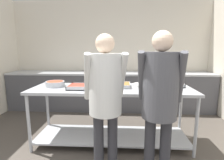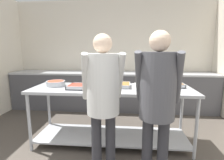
% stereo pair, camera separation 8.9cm
% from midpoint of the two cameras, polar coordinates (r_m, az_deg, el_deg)
% --- Properties ---
extents(wall_rear, '(4.99, 0.06, 2.65)m').
position_cam_midpoint_polar(wall_rear, '(4.53, -1.00, 8.36)').
color(wall_rear, beige).
rests_on(wall_rear, ground_plane).
extents(back_counter, '(4.83, 0.65, 0.91)m').
position_cam_midpoint_polar(back_counter, '(4.28, -1.32, -3.52)').
color(back_counter, '#4C4C51').
rests_on(back_counter, ground_plane).
extents(serving_counter, '(2.39, 0.73, 0.89)m').
position_cam_midpoint_polar(serving_counter, '(2.69, -1.08, -8.51)').
color(serving_counter, '#ADAFB5').
rests_on(serving_counter, ground_plane).
extents(sauce_pan, '(0.43, 0.29, 0.08)m').
position_cam_midpoint_polar(sauce_pan, '(2.85, -18.91, -1.13)').
color(sauce_pan, '#ADAFB5').
rests_on(sauce_pan, serving_counter).
extents(serving_tray_vegetables, '(0.39, 0.31, 0.05)m').
position_cam_midpoint_polar(serving_tray_vegetables, '(2.61, -10.82, -2.18)').
color(serving_tray_vegetables, '#ADAFB5').
rests_on(serving_tray_vegetables, serving_counter).
extents(serving_tray_roast, '(0.49, 0.33, 0.05)m').
position_cam_midpoint_polar(serving_tray_roast, '(2.68, -0.20, -1.66)').
color(serving_tray_roast, '#ADAFB5').
rests_on(serving_tray_roast, serving_counter).
extents(plate_stack, '(0.28, 0.28, 0.04)m').
position_cam_midpoint_polar(plate_stack, '(2.76, 8.57, -1.62)').
color(plate_stack, white).
rests_on(plate_stack, serving_counter).
extents(serving_tray_greens, '(0.47, 0.30, 0.05)m').
position_cam_midpoint_polar(serving_tray_greens, '(2.86, 16.64, -1.35)').
color(serving_tray_greens, '#ADAFB5').
rests_on(serving_tray_greens, serving_counter).
extents(guest_serving_left, '(0.51, 0.40, 1.64)m').
position_cam_midpoint_polar(guest_serving_left, '(1.88, 14.06, -4.14)').
color(guest_serving_left, '#2D2D33').
rests_on(guest_serving_left, ground_plane).
extents(guest_serving_right, '(0.52, 0.41, 1.63)m').
position_cam_midpoint_polar(guest_serving_right, '(1.97, -3.51, -3.59)').
color(guest_serving_right, '#2D2D33').
rests_on(guest_serving_right, ground_plane).
extents(water_bottle, '(0.08, 0.08, 0.24)m').
position_cam_midpoint_polar(water_bottle, '(4.25, 12.75, 3.82)').
color(water_bottle, brown).
rests_on(water_bottle, back_counter).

